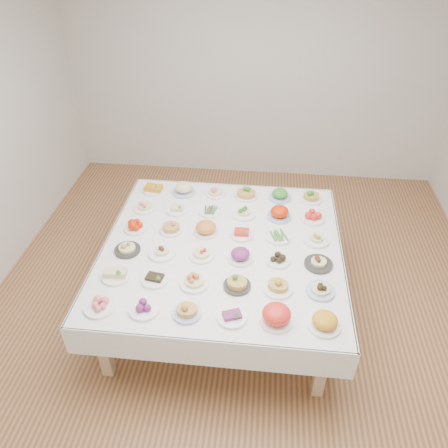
# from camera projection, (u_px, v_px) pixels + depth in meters

# --- Properties ---
(room_envelope) EXTENTS (5.02, 5.02, 2.81)m
(room_envelope) POSITION_uv_depth(u_px,v_px,m) (245.00, 123.00, 3.35)
(room_envelope) COLOR #A66C45
(room_envelope) RESTS_ON ground
(display_table) EXTENTS (2.11, 2.11, 0.75)m
(display_table) POSITION_uv_depth(u_px,v_px,m) (222.00, 252.00, 3.90)
(display_table) COLOR white
(display_table) RESTS_ON ground
(dish_0) EXTENTS (0.23, 0.23, 0.10)m
(dish_0) POSITION_uv_depth(u_px,v_px,m) (99.00, 304.00, 3.25)
(dish_0) COLOR white
(dish_0) RESTS_ON display_table
(dish_1) EXTENTS (0.23, 0.23, 0.09)m
(dish_1) POSITION_uv_depth(u_px,v_px,m) (144.00, 307.00, 3.23)
(dish_1) COLOR white
(dish_1) RESTS_ON display_table
(dish_2) EXTENTS (0.21, 0.21, 0.12)m
(dish_2) POSITION_uv_depth(u_px,v_px,m) (187.00, 309.00, 3.19)
(dish_2) COLOR #4C66B2
(dish_2) RESTS_ON display_table
(dish_3) EXTENTS (0.22, 0.22, 0.09)m
(dish_3) POSITION_uv_depth(u_px,v_px,m) (232.00, 315.00, 3.17)
(dish_3) COLOR white
(dish_3) RESTS_ON display_table
(dish_4) EXTENTS (0.24, 0.24, 0.15)m
(dish_4) POSITION_uv_depth(u_px,v_px,m) (277.00, 315.00, 3.12)
(dish_4) COLOR white
(dish_4) RESTS_ON display_table
(dish_5) EXTENTS (0.28, 0.28, 0.15)m
(dish_5) POSITION_uv_depth(u_px,v_px,m) (325.00, 319.00, 3.09)
(dish_5) COLOR white
(dish_5) RESTS_ON display_table
(dish_6) EXTENTS (0.23, 0.23, 0.11)m
(dish_6) POSITION_uv_depth(u_px,v_px,m) (115.00, 273.00, 3.51)
(dish_6) COLOR white
(dish_6) RESTS_ON display_table
(dish_7) EXTENTS (0.22, 0.22, 0.09)m
(dish_7) POSITION_uv_depth(u_px,v_px,m) (155.00, 277.00, 3.49)
(dish_7) COLOR white
(dish_7) RESTS_ON display_table
(dish_8) EXTENTS (0.23, 0.23, 0.13)m
(dish_8) POSITION_uv_depth(u_px,v_px,m) (194.00, 278.00, 3.44)
(dish_8) COLOR white
(dish_8) RESTS_ON display_table
(dish_9) EXTENTS (0.22, 0.22, 0.13)m
(dish_9) POSITION_uv_depth(u_px,v_px,m) (237.00, 281.00, 3.41)
(dish_9) COLOR #2C2927
(dish_9) RESTS_ON display_table
(dish_10) EXTENTS (0.23, 0.23, 0.13)m
(dish_10) POSITION_uv_depth(u_px,v_px,m) (278.00, 284.00, 3.39)
(dish_10) COLOR white
(dish_10) RESTS_ON display_table
(dish_11) EXTENTS (0.22, 0.22, 0.13)m
(dish_11) POSITION_uv_depth(u_px,v_px,m) (321.00, 287.00, 3.37)
(dish_11) COLOR #4C66B2
(dish_11) RESTS_ON display_table
(dish_12) EXTENTS (0.22, 0.22, 0.11)m
(dish_12) POSITION_uv_depth(u_px,v_px,m) (127.00, 247.00, 3.78)
(dish_12) COLOR #2C2927
(dish_12) RESTS_ON display_table
(dish_13) EXTENTS (0.23, 0.23, 0.11)m
(dish_13) POSITION_uv_depth(u_px,v_px,m) (162.00, 250.00, 3.74)
(dish_13) COLOR white
(dish_13) RESTS_ON display_table
(dish_14) EXTENTS (0.21, 0.21, 0.10)m
(dish_14) POSITION_uv_depth(u_px,v_px,m) (202.00, 253.00, 3.72)
(dish_14) COLOR white
(dish_14) RESTS_ON display_table
(dish_15) EXTENTS (0.21, 0.21, 0.11)m
(dish_15) POSITION_uv_depth(u_px,v_px,m) (240.00, 255.00, 3.69)
(dish_15) COLOR white
(dish_15) RESTS_ON display_table
(dish_16) EXTENTS (0.20, 0.20, 0.09)m
(dish_16) POSITION_uv_depth(u_px,v_px,m) (278.00, 258.00, 3.67)
(dish_16) COLOR white
(dish_16) RESTS_ON display_table
(dish_17) EXTENTS (0.23, 0.23, 0.12)m
(dish_17) POSITION_uv_depth(u_px,v_px,m) (319.00, 260.00, 3.62)
(dish_17) COLOR #2C2927
(dish_17) RESTS_ON display_table
(dish_18) EXTENTS (0.22, 0.22, 0.11)m
(dish_18) POSITION_uv_depth(u_px,v_px,m) (136.00, 225.00, 4.03)
(dish_18) COLOR white
(dish_18) RESTS_ON display_table
(dish_19) EXTENTS (0.21, 0.21, 0.12)m
(dish_19) POSITION_uv_depth(u_px,v_px,m) (171.00, 227.00, 4.00)
(dish_19) COLOR white
(dish_19) RESTS_ON display_table
(dish_20) EXTENTS (0.23, 0.23, 0.13)m
(dish_20) POSITION_uv_depth(u_px,v_px,m) (206.00, 228.00, 3.97)
(dish_20) COLOR white
(dish_20) RESTS_ON display_table
(dish_21) EXTENTS (0.21, 0.21, 0.09)m
(dish_21) POSITION_uv_depth(u_px,v_px,m) (242.00, 233.00, 3.96)
(dish_21) COLOR white
(dish_21) RESTS_ON display_table
(dish_22) EXTENTS (0.23, 0.23, 0.05)m
(dish_22) POSITION_uv_depth(u_px,v_px,m) (279.00, 236.00, 3.94)
(dish_22) COLOR white
(dish_22) RESTS_ON display_table
(dish_23) EXTENTS (0.23, 0.23, 0.11)m
(dish_23) POSITION_uv_depth(u_px,v_px,m) (317.00, 237.00, 3.89)
(dish_23) COLOR white
(dish_23) RESTS_ON display_table
(dish_24) EXTENTS (0.23, 0.23, 0.13)m
(dish_24) POSITION_uv_depth(u_px,v_px,m) (145.00, 204.00, 4.29)
(dish_24) COLOR white
(dish_24) RESTS_ON display_table
(dish_25) EXTENTS (0.21, 0.21, 0.08)m
(dish_25) POSITION_uv_depth(u_px,v_px,m) (177.00, 209.00, 4.28)
(dish_25) COLOR white
(dish_25) RESTS_ON display_table
(dish_26) EXTENTS (0.22, 0.22, 0.05)m
(dish_26) POSITION_uv_depth(u_px,v_px,m) (210.00, 211.00, 4.27)
(dish_26) COLOR white
(dish_26) RESTS_ON display_table
(dish_27) EXTENTS (0.23, 0.23, 0.12)m
(dish_27) POSITION_uv_depth(u_px,v_px,m) (244.00, 211.00, 4.21)
(dish_27) COLOR white
(dish_27) RESTS_ON display_table
(dish_28) EXTENTS (0.25, 0.25, 0.14)m
(dish_28) POSITION_uv_depth(u_px,v_px,m) (280.00, 212.00, 4.17)
(dish_28) COLOR #4C66B2
(dish_28) RESTS_ON display_table
(dish_29) EXTENTS (0.23, 0.23, 0.10)m
(dish_29) POSITION_uv_depth(u_px,v_px,m) (313.00, 216.00, 4.16)
(dish_29) COLOR white
(dish_29) RESTS_ON display_table
(dish_30) EXTENTS (0.20, 0.20, 0.10)m
(dish_30) POSITION_uv_depth(u_px,v_px,m) (154.00, 188.00, 4.56)
(dish_30) COLOR white
(dish_30) RESTS_ON display_table
(dish_31) EXTENTS (0.23, 0.23, 0.13)m
(dish_31) POSITION_uv_depth(u_px,v_px,m) (184.00, 188.00, 4.52)
(dish_31) COLOR #4C66B2
(dish_31) RESTS_ON display_table
(dish_32) EXTENTS (0.20, 0.20, 0.11)m
(dish_32) POSITION_uv_depth(u_px,v_px,m) (216.00, 191.00, 4.50)
(dish_32) COLOR white
(dish_32) RESTS_ON display_table
(dish_33) EXTENTS (0.23, 0.23, 0.15)m
(dish_33) POSITION_uv_depth(u_px,v_px,m) (246.00, 191.00, 4.46)
(dish_33) COLOR white
(dish_33) RESTS_ON display_table
(dish_34) EXTENTS (0.22, 0.22, 0.13)m
(dish_34) POSITION_uv_depth(u_px,v_px,m) (280.00, 193.00, 4.44)
(dish_34) COLOR #4C66B2
(dish_34) RESTS_ON display_table
(dish_35) EXTENTS (0.23, 0.23, 0.13)m
(dish_35) POSITION_uv_depth(u_px,v_px,m) (311.00, 195.00, 4.42)
(dish_35) COLOR white
(dish_35) RESTS_ON display_table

